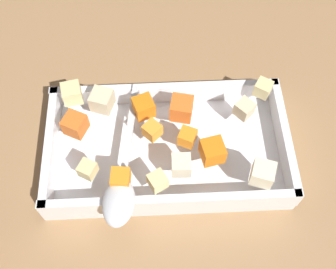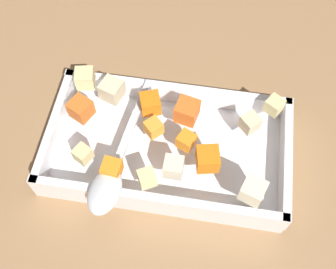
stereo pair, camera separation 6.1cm
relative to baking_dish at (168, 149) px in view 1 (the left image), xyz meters
name	(u,v)px [view 1 (the left image)]	position (x,y,z in m)	size (l,w,h in m)	color
ground_plane	(167,154)	(0.00, 0.00, -0.02)	(4.00, 4.00, 0.00)	#936D47
baking_dish	(168,149)	(0.00, 0.00, 0.00)	(0.37, 0.20, 0.05)	silver
carrot_chunk_far_right	(152,130)	(0.02, -0.01, 0.05)	(0.02, 0.02, 0.02)	orange
carrot_chunk_heap_top	(121,179)	(0.07, 0.07, 0.05)	(0.03, 0.03, 0.03)	orange
carrot_chunk_front_center	(144,107)	(0.03, -0.05, 0.05)	(0.03, 0.03, 0.03)	orange
carrot_chunk_under_handle	(182,108)	(-0.02, -0.04, 0.05)	(0.03, 0.03, 0.03)	orange
carrot_chunk_near_left	(212,151)	(-0.06, 0.03, 0.05)	(0.03, 0.03, 0.03)	orange
carrot_chunk_far_left	(187,137)	(-0.03, 0.01, 0.05)	(0.02, 0.02, 0.02)	orange
carrot_chunk_corner_ne	(75,124)	(0.14, -0.02, 0.05)	(0.03, 0.03, 0.03)	orange
potato_chunk_center	(102,100)	(0.10, -0.06, 0.05)	(0.03, 0.03, 0.03)	beige
potato_chunk_back_center	(158,181)	(0.02, 0.07, 0.05)	(0.02, 0.02, 0.02)	#E0CC89
potato_chunk_mid_left	(263,173)	(-0.13, 0.07, 0.05)	(0.03, 0.03, 0.03)	beige
potato_chunk_heap_side	(263,88)	(-0.15, -0.07, 0.05)	(0.02, 0.02, 0.02)	#E0CC89
potato_chunk_corner_se	(88,169)	(0.12, 0.05, 0.05)	(0.02, 0.02, 0.02)	#E0CC89
potato_chunk_corner_sw	(244,109)	(-0.12, -0.04, 0.05)	(0.02, 0.02, 0.02)	beige
potato_chunk_mid_right	(72,93)	(0.15, -0.08, 0.05)	(0.03, 0.03, 0.03)	#E0CC89
parsnip_chunk_near_right	(181,165)	(-0.02, 0.05, 0.05)	(0.03, 0.03, 0.03)	beige
serving_spoon	(120,193)	(0.07, 0.09, 0.05)	(0.06, 0.24, 0.02)	silver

